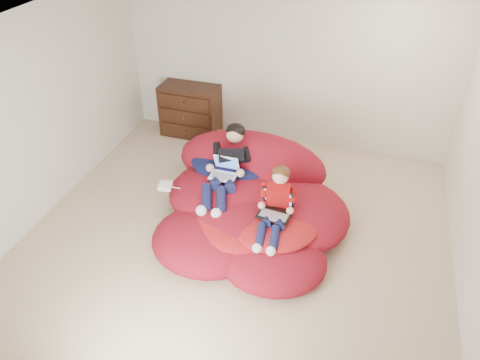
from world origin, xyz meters
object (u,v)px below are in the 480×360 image
(younger_boy, at_px, (276,203))
(beanbag_pile, at_px, (250,203))
(laptop_white, at_px, (225,170))
(older_boy, at_px, (227,163))
(laptop_black, at_px, (276,207))
(dresser, at_px, (190,111))

(younger_boy, bearing_deg, beanbag_pile, 137.03)
(laptop_white, bearing_deg, older_boy, 90.00)
(older_boy, distance_m, laptop_white, 0.12)
(laptop_white, height_order, laptop_black, laptop_white)
(laptop_white, bearing_deg, younger_boy, -30.89)
(dresser, height_order, laptop_white, dresser)
(beanbag_pile, height_order, laptop_white, beanbag_pile)
(beanbag_pile, relative_size, younger_boy, 2.84)
(laptop_black, bearing_deg, younger_boy, -90.00)
(older_boy, xyz_separation_m, younger_boy, (0.76, -0.58, -0.04))
(younger_boy, distance_m, laptop_black, 0.06)
(older_boy, bearing_deg, laptop_white, -90.00)
(older_boy, bearing_deg, younger_boy, -37.06)
(laptop_black, bearing_deg, beanbag_pile, 137.13)
(beanbag_pile, distance_m, laptop_white, 0.52)
(older_boy, xyz_separation_m, laptop_white, (-0.00, -0.12, -0.03))
(dresser, distance_m, older_boy, 2.08)
(beanbag_pile, bearing_deg, older_boy, 150.84)
(older_boy, xyz_separation_m, laptop_black, (0.76, -0.57, -0.10))
(dresser, bearing_deg, laptop_white, -56.43)
(beanbag_pile, relative_size, older_boy, 1.96)
(beanbag_pile, xyz_separation_m, laptop_white, (-0.36, 0.08, 0.37))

